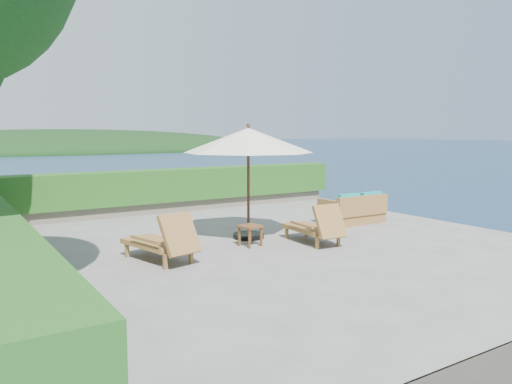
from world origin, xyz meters
TOP-DOWN VIEW (x-y plane):
  - ground at (0.00, 0.00)m, footprint 12.00×12.00m
  - foundation at (0.00, 0.00)m, footprint 12.00×12.00m
  - ocean at (0.00, 0.00)m, footprint 600.00×600.00m
  - offshore_island at (25.00, 140.00)m, footprint 126.00×57.60m
  - planter_wall_far at (0.00, 5.60)m, footprint 12.00×0.60m
  - hedge_far at (0.00, 5.60)m, footprint 12.40×0.90m
  - patio_umbrella at (0.07, 0.78)m, footprint 3.68×3.68m
  - lounge_left at (-2.49, -0.17)m, footprint 1.11×1.87m
  - lounge_right at (1.05, -0.55)m, footprint 0.81×1.69m
  - side_table at (-0.33, 0.05)m, footprint 0.51×0.51m
  - wicker_loveseat at (3.59, 0.88)m, footprint 1.81×0.95m

SIDE VIEW (x-z plane):
  - offshore_island at x=25.00m, z-range -9.30..3.30m
  - ocean at x=0.00m, z-range -3.00..-3.00m
  - foundation at x=0.00m, z-range -3.05..-0.05m
  - ground at x=0.00m, z-range 0.00..0.00m
  - planter_wall_far at x=0.00m, z-range 0.00..0.36m
  - wicker_loveseat at x=3.59m, z-range -0.10..0.78m
  - side_table at x=-0.33m, z-range 0.15..0.63m
  - lounge_right at x=1.05m, z-range -0.08..0.88m
  - lounge_left at x=-2.49m, z-range -0.08..0.93m
  - hedge_far at x=0.00m, z-range 0.35..1.35m
  - patio_umbrella at x=0.07m, z-range 0.94..3.68m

